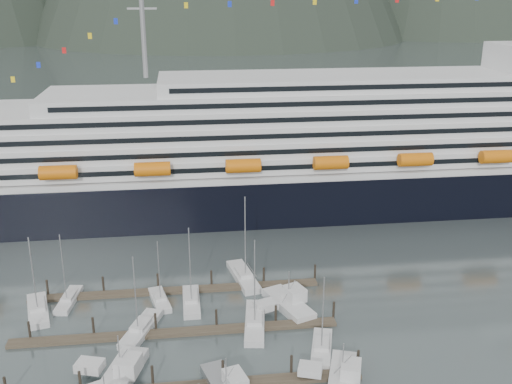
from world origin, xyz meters
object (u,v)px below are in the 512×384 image
at_px(sailboat_e, 69,300).
at_px(trawler_e, 288,303).
at_px(sailboat_a, 38,311).
at_px(sailboat_d, 255,323).
at_px(cruise_ship, 327,155).
at_px(sailboat_f, 160,300).
at_px(sailboat_g, 243,277).
at_px(sailboat_b, 141,330).
at_px(sailboat_c, 191,302).
at_px(trawler_d, 341,377).
at_px(trawler_b, 120,374).
at_px(sailboat_h, 322,349).

distance_m(sailboat_e, trawler_e, 35.49).
bearing_deg(sailboat_a, sailboat_d, -117.52).
distance_m(cruise_ship, sailboat_e, 67.08).
relative_size(sailboat_f, sailboat_g, 0.70).
bearing_deg(sailboat_b, sailboat_g, -27.69).
bearing_deg(sailboat_e, sailboat_c, -91.06).
bearing_deg(cruise_ship, trawler_d, -101.90).
bearing_deg(trawler_d, sailboat_g, 36.09).
xyz_separation_m(sailboat_d, trawler_b, (-19.05, -10.86, 0.48)).
xyz_separation_m(sailboat_e, trawler_d, (38.38, -25.87, 0.44)).
bearing_deg(trawler_e, sailboat_b, 79.01).
bearing_deg(sailboat_h, sailboat_c, 64.66).
xyz_separation_m(sailboat_d, trawler_e, (5.84, 4.39, 0.47)).
height_order(sailboat_c, sailboat_d, sailboat_d).
relative_size(sailboat_b, trawler_d, 1.17).
relative_size(trawler_d, trawler_e, 0.98).
height_order(sailboat_c, sailboat_e, sailboat_c).
height_order(sailboat_d, sailboat_h, sailboat_d).
bearing_deg(sailboat_c, sailboat_e, 80.66).
distance_m(sailboat_e, sailboat_h, 41.95).
distance_m(sailboat_h, trawler_b, 27.63).
bearing_deg(sailboat_a, trawler_d, -132.58).
xyz_separation_m(sailboat_b, sailboat_e, (-12.12, 10.45, -0.02)).
xyz_separation_m(sailboat_e, sailboat_f, (14.64, -1.93, -0.00)).
bearing_deg(sailboat_h, cruise_ship, 1.88).
relative_size(sailboat_a, sailboat_f, 1.21).
height_order(sailboat_d, trawler_b, sailboat_d).
bearing_deg(trawler_e, sailboat_a, 63.86).
bearing_deg(sailboat_g, cruise_ship, -43.43).
height_order(sailboat_d, sailboat_g, sailboat_g).
bearing_deg(sailboat_b, sailboat_a, 86.22).
bearing_deg(sailboat_h, trawler_e, 27.75).
distance_m(sailboat_a, sailboat_b, 17.97).
bearing_deg(sailboat_c, trawler_d, -140.81).
height_order(sailboat_a, sailboat_b, sailboat_a).
height_order(cruise_ship, sailboat_g, cruise_ship).
bearing_deg(sailboat_b, sailboat_c, -25.29).
distance_m(sailboat_f, sailboat_g, 15.68).
distance_m(cruise_ship, sailboat_d, 57.32).
height_order(sailboat_a, sailboat_h, sailboat_a).
distance_m(sailboat_c, trawler_d, 29.39).
height_order(sailboat_b, sailboat_g, sailboat_g).
bearing_deg(sailboat_b, trawler_b, -169.65).
bearing_deg(trawler_b, trawler_e, -41.40).
distance_m(sailboat_b, sailboat_f, 8.88).
xyz_separation_m(sailboat_c, trawler_e, (15.20, -3.21, 0.48)).
distance_m(sailboat_f, trawler_e, 20.76).
bearing_deg(sailboat_e, sailboat_a, 132.96).
bearing_deg(cruise_ship, trawler_e, -110.44).
height_order(sailboat_a, sailboat_c, sailboat_c).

